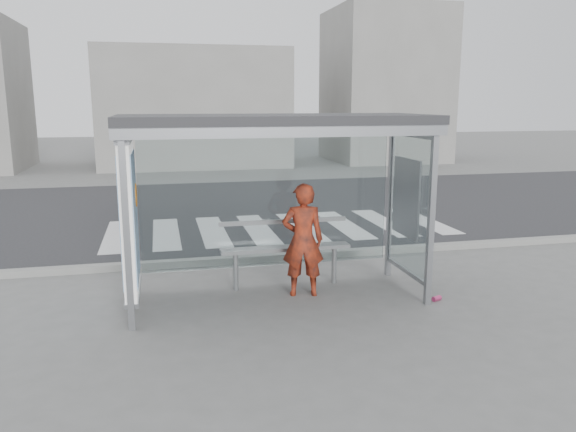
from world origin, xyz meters
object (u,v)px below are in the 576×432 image
at_px(person, 303,240).
at_px(soda_can, 437,298).
at_px(bench, 286,248).
at_px(bus_shelter, 249,162).

bearing_deg(person, soda_can, 168.98).
relative_size(bench, soda_can, 14.62).
bearing_deg(bus_shelter, soda_can, -14.58).
height_order(person, bench, person).
xyz_separation_m(bench, soda_can, (1.96, -1.13, -0.57)).
distance_m(bench, soda_can, 2.33).
bearing_deg(soda_can, bus_shelter, 165.42).
xyz_separation_m(person, bench, (-0.16, 0.45, -0.23)).
bearing_deg(bench, soda_can, -30.05).
height_order(bus_shelter, person, bus_shelter).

